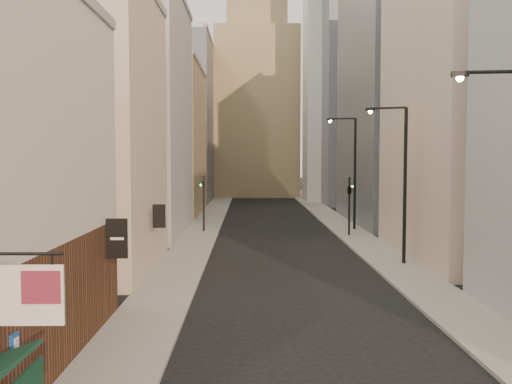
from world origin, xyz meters
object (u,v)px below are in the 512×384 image
object	(u,v)px
traffic_light_right	(349,192)
white_tower	(332,76)
clock_tower	(257,93)
streetlamp_mid	(401,175)
traffic_light_left	(204,191)
streetlamp_far	(352,166)

from	to	relation	value
traffic_light_right	white_tower	bearing A→B (deg)	-116.91
white_tower	traffic_light_right	bearing A→B (deg)	-96.03
clock_tower	traffic_light_right	size ratio (longest dim) A/B	8.98
clock_tower	streetlamp_mid	xyz separation A→B (m)	(7.89, -64.60, -12.10)
traffic_light_left	streetlamp_mid	bearing A→B (deg)	153.57
clock_tower	streetlamp_mid	world-z (taller)	clock_tower
traffic_light_left	traffic_light_right	world-z (taller)	same
streetlamp_far	traffic_light_left	bearing A→B (deg)	-162.28
streetlamp_mid	traffic_light_left	bearing A→B (deg)	150.66
streetlamp_far	white_tower	bearing A→B (deg)	96.87
streetlamp_mid	clock_tower	bearing A→B (deg)	116.82
clock_tower	traffic_light_right	bearing A→B (deg)	-82.37
white_tower	clock_tower	bearing A→B (deg)	128.16
streetlamp_far	traffic_light_left	world-z (taller)	streetlamp_far
clock_tower	streetlamp_mid	distance (m)	66.19
streetlamp_far	traffic_light_right	distance (m)	4.70
streetlamp_mid	traffic_light_right	xyz separation A→B (m)	(-0.91, 12.49, -1.74)
streetlamp_mid	streetlamp_far	xyz separation A→B (m)	(0.04, 16.64, 0.27)
white_tower	streetlamp_far	world-z (taller)	white_tower
clock_tower	white_tower	bearing A→B (deg)	-51.84
white_tower	traffic_light_left	size ratio (longest dim) A/B	8.30
streetlamp_far	traffic_light_right	world-z (taller)	streetlamp_far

